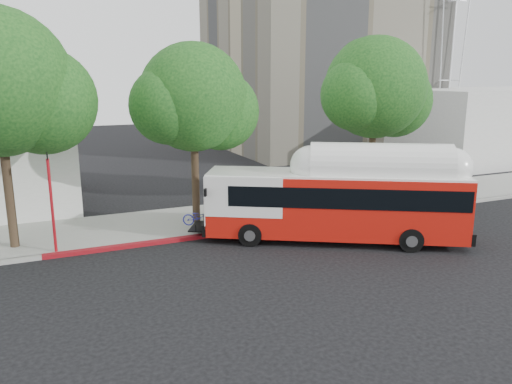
# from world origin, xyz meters

# --- Properties ---
(ground) EXTENTS (120.00, 120.00, 0.00)m
(ground) POSITION_xyz_m (0.00, 0.00, 0.00)
(ground) COLOR black
(ground) RESTS_ON ground
(sidewalk) EXTENTS (60.00, 5.00, 0.15)m
(sidewalk) POSITION_xyz_m (0.00, 6.50, 0.07)
(sidewalk) COLOR gray
(sidewalk) RESTS_ON ground
(curb_strip) EXTENTS (60.00, 0.30, 0.15)m
(curb_strip) POSITION_xyz_m (0.00, 3.90, 0.07)
(curb_strip) COLOR gray
(curb_strip) RESTS_ON ground
(red_curb_segment) EXTENTS (10.00, 0.32, 0.16)m
(red_curb_segment) POSITION_xyz_m (-3.00, 3.90, 0.08)
(red_curb_segment) COLOR maroon
(red_curb_segment) RESTS_ON ground
(street_tree_left) EXTENTS (6.67, 5.80, 9.74)m
(street_tree_left) POSITION_xyz_m (-8.53, 5.56, 6.60)
(street_tree_left) COLOR #2D2116
(street_tree_left) RESTS_ON ground
(street_tree_mid) EXTENTS (5.75, 5.00, 8.62)m
(street_tree_mid) POSITION_xyz_m (-0.59, 6.06, 5.91)
(street_tree_mid) COLOR #2D2116
(street_tree_mid) RESTS_ON ground
(street_tree_right) EXTENTS (6.21, 5.40, 9.18)m
(street_tree_right) POSITION_xyz_m (9.44, 5.86, 6.26)
(street_tree_right) COLOR #2D2116
(street_tree_right) RESTS_ON ground
(horizon_block) EXTENTS (20.00, 12.00, 6.00)m
(horizon_block) POSITION_xyz_m (30.00, 16.00, 3.00)
(horizon_block) COLOR silver
(horizon_block) RESTS_ON ground
(transit_bus) EXTENTS (11.25, 7.58, 3.49)m
(transit_bus) POSITION_xyz_m (3.89, 1.20, 1.63)
(transit_bus) COLOR red
(transit_bus) RESTS_ON ground
(signal_pole) EXTENTS (0.12, 0.39, 4.17)m
(signal_pole) POSITION_xyz_m (-7.45, 4.16, 2.14)
(signal_pole) COLOR red
(signal_pole) RESTS_ON ground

